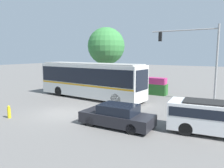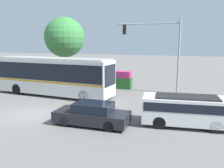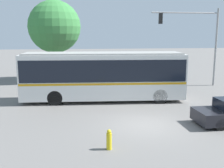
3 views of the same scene
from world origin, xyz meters
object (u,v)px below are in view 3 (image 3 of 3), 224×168
object	(u,v)px
street_tree_left	(54,27)
fire_hydrant	(109,140)
traffic_light_pole	(200,35)
city_bus	(103,74)

from	to	relation	value
street_tree_left	fire_hydrant	distance (m)	18.19
street_tree_left	traffic_light_pole	bearing A→B (deg)	-19.40
city_bus	street_tree_left	size ratio (longest dim) A/B	1.44
city_bus	fire_hydrant	bearing A→B (deg)	-90.37
traffic_light_pole	street_tree_left	xyz separation A→B (m)	(-12.94, 4.56, 0.79)
city_bus	fire_hydrant	world-z (taller)	city_bus
city_bus	traffic_light_pole	bearing A→B (deg)	29.54
traffic_light_pole	city_bus	bearing A→B (deg)	25.87
city_bus	traffic_light_pole	xyz separation A→B (m)	(9.01, 4.37, 2.62)
street_tree_left	fire_hydrant	world-z (taller)	street_tree_left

